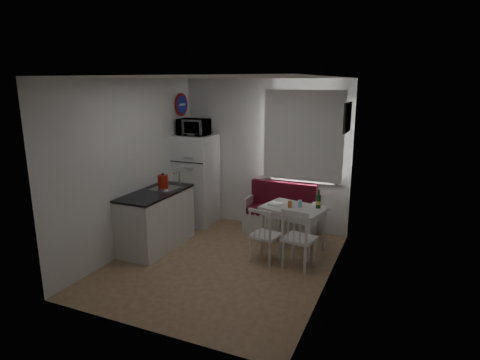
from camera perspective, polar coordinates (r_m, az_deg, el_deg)
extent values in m
cube|color=#906B4C|center=(5.90, -2.64, -11.75)|extent=(3.00, 3.50, 0.02)
cube|color=white|center=(5.32, -2.96, 14.40)|extent=(3.00, 3.50, 0.02)
cube|color=white|center=(7.05, 3.51, 3.61)|extent=(3.00, 0.02, 2.60)
cube|color=white|center=(4.03, -13.87, -4.56)|extent=(3.00, 0.02, 2.60)
cube|color=white|center=(6.26, -15.22, 1.86)|extent=(0.02, 3.50, 2.60)
cube|color=white|center=(5.00, 12.81, -0.92)|extent=(0.02, 3.50, 2.60)
cube|color=silver|center=(6.76, 9.07, 5.82)|extent=(1.22, 0.06, 1.47)
cube|color=white|center=(6.69, 8.93, 6.17)|extent=(1.35, 0.02, 1.50)
cube|color=silver|center=(6.43, -11.79, -5.69)|extent=(0.60, 1.30, 0.86)
cube|color=black|center=(6.30, -11.99, -1.78)|extent=(0.62, 1.32, 0.03)
cube|color=#99999E|center=(6.49, -10.56, -1.56)|extent=(0.40, 0.40, 0.10)
cylinder|color=silver|center=(6.51, -8.58, 0.20)|extent=(0.02, 0.02, 0.26)
cylinder|color=#192799|center=(7.32, -8.30, 10.57)|extent=(0.03, 0.40, 0.40)
cube|color=black|center=(5.96, 15.00, 8.59)|extent=(0.04, 0.52, 0.42)
cube|color=silver|center=(6.97, 5.64, -6.20)|extent=(1.21, 0.46, 0.33)
cube|color=maroon|center=(6.90, 5.68, -4.46)|extent=(1.15, 0.43, 0.11)
cube|color=maroon|center=(6.98, 6.18, -2.02)|extent=(1.15, 0.09, 0.43)
cube|color=silver|center=(6.18, 7.66, -3.99)|extent=(1.04, 0.83, 0.04)
cube|color=silver|center=(6.21, 7.64, -4.64)|extent=(0.93, 0.72, 0.11)
cylinder|color=silver|center=(6.29, 7.56, -6.96)|extent=(0.05, 0.05, 0.65)
cube|color=silver|center=(5.83, 3.63, -7.85)|extent=(0.44, 0.43, 0.04)
cube|color=silver|center=(5.61, 3.09, -6.34)|extent=(0.37, 0.10, 0.40)
cube|color=silver|center=(5.69, 8.43, -8.27)|extent=(0.47, 0.46, 0.04)
cube|color=silver|center=(5.44, 8.03, -6.63)|extent=(0.39, 0.11, 0.43)
cube|color=white|center=(7.32, -6.21, 0.06)|extent=(0.65, 0.65, 1.63)
imported|color=white|center=(7.11, -6.61, 7.49)|extent=(0.52, 0.35, 0.29)
cylinder|color=#AB1C0D|center=(6.35, -10.90, -0.25)|extent=(0.19, 0.19, 0.26)
cylinder|color=#C66521|center=(6.13, 7.10, -3.47)|extent=(0.06, 0.06, 0.10)
cylinder|color=#85C3E2|center=(6.19, 8.53, -3.32)|extent=(0.06, 0.06, 0.10)
cylinder|color=white|center=(6.28, 5.08, -3.39)|extent=(0.24, 0.24, 0.02)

